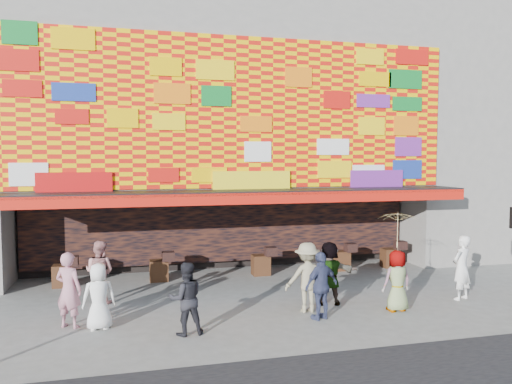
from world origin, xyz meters
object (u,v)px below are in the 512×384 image
ped_a (99,296)px  ped_i (99,272)px  ped_d (307,277)px  ped_h (462,268)px  ped_c (186,299)px  ped_b (69,290)px  ped_g (397,281)px  ped_f (329,273)px  parasol (398,230)px  ped_e (321,286)px

ped_a → ped_i: bearing=-96.8°
ped_d → ped_i: ped_d is taller
ped_h → ped_i: 10.35m
ped_c → ped_d: size_ratio=0.92×
ped_b → ped_i: bearing=-77.7°
ped_h → ped_i: (-10.10, 2.27, -0.05)m
ped_d → ped_g: (2.35, -0.53, -0.11)m
ped_f → parasol: (1.53, -1.00, 1.29)m
ped_b → ped_d: 5.99m
ped_c → parasol: parasol is taller
ped_a → ped_e: ped_e is taller
ped_i → ped_a: bearing=120.0°
ped_f → ped_g: bearing=160.4°
ped_c → ped_g: (5.66, 0.40, -0.03)m
ped_a → parasol: 7.77m
ped_g → ped_i: ped_i is taller
ped_b → parasol: parasol is taller
ped_f → ped_g: (1.53, -1.00, -0.07)m
parasol → ped_i: bearing=160.2°
ped_b → ped_f: 6.81m
ped_d → parasol: bearing=168.5°
ped_f → parasol: 2.24m
ped_e → ped_f: 1.34m
ped_e → ped_g: (2.22, 0.15, -0.05)m
ped_a → ped_i: ped_i is taller
ped_d → ped_h: (4.71, -0.02, 0.01)m
ped_e → ped_b: bearing=-28.5°
ped_i → ped_b: bearing=100.8°
ped_h → ped_a: bearing=-21.8°
ped_h → parasol: bearing=-9.8°
ped_e → ped_c: bearing=-15.7°
ped_d → ped_h: bearing=-178.9°
ped_b → ped_f: size_ratio=1.04×
ped_b → ped_h: bearing=-152.8°
ped_c → ped_h: 8.07m
ped_g → ped_h: bearing=-171.1°
ped_a → ped_b: ped_b is taller
parasol → ped_a: bearing=176.5°
ped_e → ped_i: (-5.53, 2.94, 0.01)m
ped_d → ped_i: size_ratio=1.05×
ped_d → ped_e: size_ratio=1.07×
ped_f → parasol: parasol is taller
ped_g → parasol: (0.00, 0.00, 1.36)m
parasol → ped_e: bearing=-176.1°
ped_d → ped_i: (-5.40, 2.25, -0.05)m
ped_f → ped_h: (3.89, -0.48, 0.04)m
ped_a → ped_h: size_ratio=0.85×
ped_b → ped_g: 8.37m
ped_f → ped_i: 6.47m
ped_g → ped_d: bearing=-16.3°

